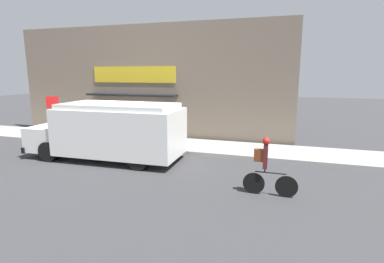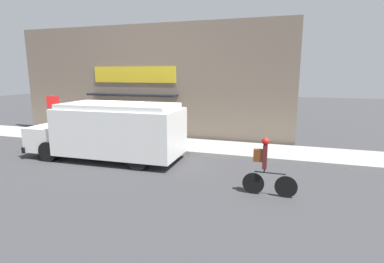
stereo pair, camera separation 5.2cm
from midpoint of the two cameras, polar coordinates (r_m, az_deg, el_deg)
name	(u,v)px [view 2 (the right image)]	position (r m, az deg, el deg)	size (l,w,h in m)	color
ground_plane	(120,149)	(14.31, -13.45, -3.33)	(70.00, 70.00, 0.00)	#38383A
sidewalk	(133,142)	(15.34, -11.07, -1.93)	(28.00, 2.50, 0.18)	#999993
storefront	(145,83)	(16.32, -8.91, 9.17)	(15.48, 0.92, 5.97)	#756656
school_bus	(111,130)	(12.56, -15.00, 0.19)	(6.43, 2.81, 2.30)	white
cyclist	(266,167)	(8.88, 14.05, -6.62)	(1.55, 0.22, 1.71)	black
stop_sign_post	(54,109)	(17.07, -24.73, 3.88)	(0.45, 0.45, 2.19)	slate
trash_bin	(163,131)	(15.28, -5.36, 0.08)	(0.58, 0.58, 0.81)	slate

